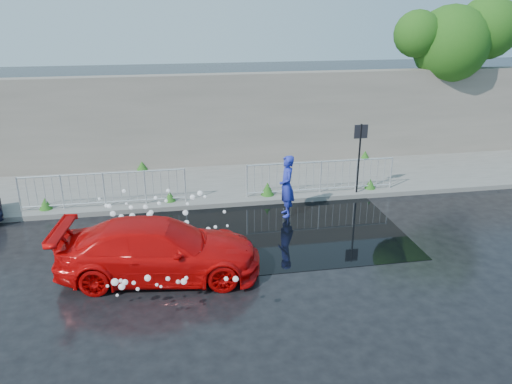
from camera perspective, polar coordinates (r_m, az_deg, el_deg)
ground at (r=13.40m, az=-0.89°, el=-6.38°), size 90.00×90.00×0.00m
pavement at (r=17.93m, az=-3.45°, el=1.01°), size 30.00×4.00×0.15m
curb at (r=16.07m, az=-2.61°, el=-1.33°), size 30.00×0.25×0.16m
retaining_wall at (r=19.53m, az=-4.34°, el=8.21°), size 30.00×0.60×3.50m
puddle at (r=14.36m, az=0.44°, el=-4.42°), size 8.00×5.00×0.01m
sign_post at (r=16.66m, az=11.78°, el=5.02°), size 0.45×0.06×2.50m
tree at (r=22.49m, az=22.08°, el=15.96°), size 5.18×3.07×6.45m
railing_left at (r=16.19m, az=-16.98°, el=0.41°), size 5.05×0.05×1.10m
railing_right at (r=16.78m, az=7.41°, el=1.87°), size 5.05×0.05×1.10m
weeds at (r=17.25m, az=-3.80°, el=1.11°), size 12.17×3.93×0.44m
water_spray at (r=13.17m, az=-10.06°, el=-4.04°), size 3.53×5.55×1.07m
red_car at (r=12.02m, az=-10.97°, el=-6.48°), size 4.92×2.47×1.37m
person at (r=15.06m, az=3.53°, el=0.66°), size 0.48×0.71×1.90m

